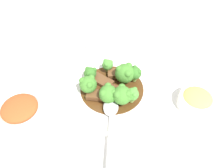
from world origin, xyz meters
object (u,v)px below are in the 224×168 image
sauce_dish (97,45)px  broccoli_floret_7 (122,95)px  beef_strip_1 (116,74)px  broccoli_floret_0 (125,73)px  broccoli_floret_3 (132,94)px  side_bowl_appetizer (196,100)px  serving_spoon (110,115)px  side_bowl_kimchi (21,111)px  broccoli_floret_1 (108,94)px  broccoli_floret_6 (88,84)px  broccoli_floret_4 (135,73)px  beef_strip_3 (98,95)px  main_plate (112,90)px  broccoli_floret_2 (108,65)px  broccoli_floret_5 (90,73)px  beef_strip_0 (116,91)px  beef_strip_2 (101,80)px

sauce_dish → broccoli_floret_7: bearing=-125.1°
beef_strip_1 → broccoli_floret_0: (-0.00, -0.03, 0.02)m
broccoli_floret_3 → side_bowl_appetizer: size_ratio=0.48×
serving_spoon → side_bowl_kimchi: (-0.13, 0.18, 0.00)m
broccoli_floret_1 → broccoli_floret_6: bearing=98.7°
broccoli_floret_1 → broccoli_floret_4: bearing=-7.1°
beef_strip_3 → side_bowl_appetizer: bearing=-54.5°
main_plate → broccoli_floret_2: bearing=49.1°
side_bowl_appetizer → broccoli_floret_1: bearing=128.0°
beef_strip_1 → broccoli_floret_5: broccoli_floret_5 is taller
sauce_dish → main_plate: bearing=-127.5°
broccoli_floret_4 → side_bowl_appetizer: broccoli_floret_4 is taller
beef_strip_1 → main_plate: bearing=-156.8°
broccoli_floret_7 → side_bowl_appetizer: (0.13, -0.15, -0.03)m
broccoli_floret_2 → side_bowl_appetizer: (0.06, -0.26, -0.02)m
beef_strip_1 → broccoli_floret_7: size_ratio=1.03×
beef_strip_3 → side_bowl_appetizer: (0.15, -0.22, -0.00)m
broccoli_floret_2 → beef_strip_1: bearing=-88.4°
broccoli_floret_4 → side_bowl_appetizer: size_ratio=0.50×
beef_strip_1 → broccoli_floret_3: broccoli_floret_3 is taller
broccoli_floret_2 → broccoli_floret_6: size_ratio=0.77×
main_plate → beef_strip_1: beef_strip_1 is taller
beef_strip_3 → beef_strip_0: bearing=-35.4°
broccoli_floret_5 → side_bowl_kimchi: (-0.20, 0.06, -0.01)m
broccoli_floret_4 → broccoli_floret_6: (-0.11, 0.07, 0.00)m
beef_strip_1 → broccoli_floret_7: 0.11m
beef_strip_1 → side_bowl_kimchi: bearing=157.1°
broccoli_floret_2 → broccoli_floret_4: broccoli_floret_4 is taller
broccoli_floret_1 → side_bowl_appetizer: bearing=-52.0°
broccoli_floret_2 → main_plate: bearing=-130.9°
broccoli_floret_5 → broccoli_floret_7: bearing=-97.0°
beef_strip_1 → side_bowl_appetizer: bearing=-75.7°
beef_strip_1 → side_bowl_kimchi: size_ratio=0.51×
beef_strip_3 → broccoli_floret_5: 0.07m
beef_strip_0 → broccoli_floret_2: 0.09m
broccoli_floret_4 → broccoli_floret_6: 0.14m
beef_strip_3 → sauce_dish: bearing=41.6°
main_plate → beef_strip_3: bearing=169.7°
broccoli_floret_2 → broccoli_floret_6: broccoli_floret_6 is taller
main_plate → beef_strip_2: bearing=89.5°
broccoli_floret_0 → sauce_dish: broccoli_floret_0 is taller
beef_strip_1 → broccoli_floret_3: bearing=-119.4°
broccoli_floret_1 → broccoli_floret_2: 0.11m
broccoli_floret_0 → broccoli_floret_7: same height
beef_strip_1 → broccoli_floret_0: 0.04m
broccoli_floret_6 → serving_spoon: (-0.03, -0.10, -0.03)m
broccoli_floret_0 → broccoli_floret_2: (0.00, 0.06, -0.01)m
broccoli_floret_4 → side_bowl_kimchi: (-0.27, 0.16, -0.02)m
beef_strip_1 → broccoli_floret_6: bearing=167.6°
beef_strip_0 → broccoli_floret_2: bearing=54.1°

